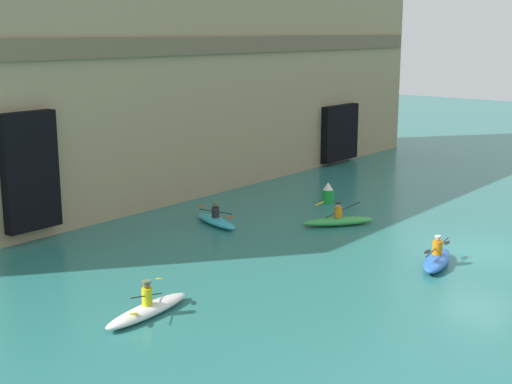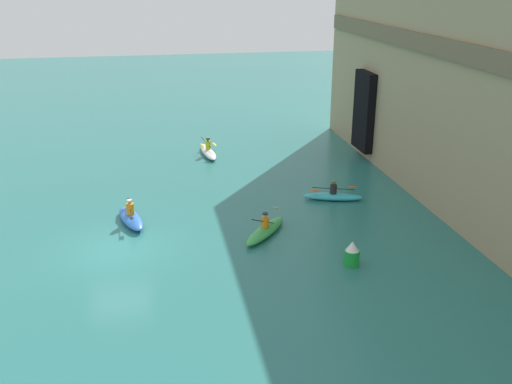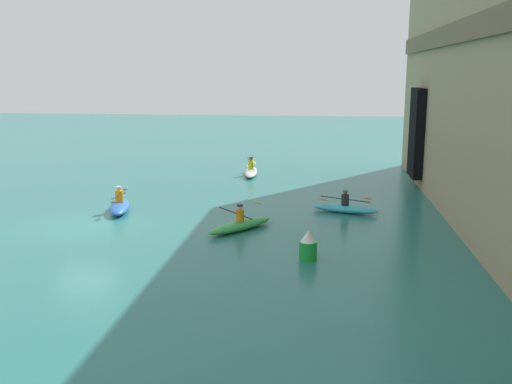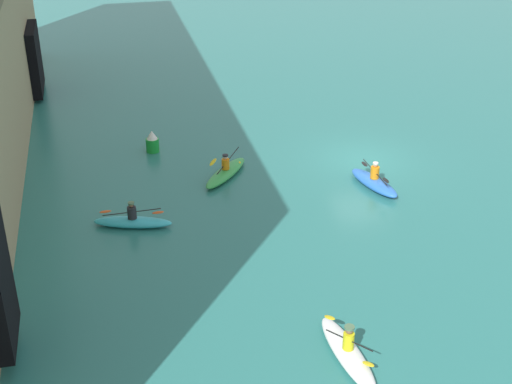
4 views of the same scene
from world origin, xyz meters
TOP-DOWN VIEW (x-y plane):
  - ground_plane at (0.00, 0.00)m, footprint 120.00×120.00m
  - kayak_blue at (-2.66, 0.56)m, footprint 3.00×1.55m
  - kayak_green at (-0.27, 6.33)m, footprint 3.02×2.60m
  - kayak_cyan at (-3.62, 10.52)m, footprint 1.50×3.03m
  - kayak_white at (-12.45, 5.20)m, footprint 3.41×0.99m
  - marker_buoy at (3.07, 9.10)m, footprint 0.60×0.60m

SIDE VIEW (x-z plane):
  - ground_plane at x=0.00m, z-range 0.00..0.00m
  - kayak_green at x=-0.27m, z-range -0.34..0.78m
  - kayak_cyan at x=-3.62m, z-range -0.29..0.73m
  - kayak_white at x=-12.45m, z-range -0.34..0.78m
  - kayak_blue at x=-2.66m, z-range -0.31..0.83m
  - marker_buoy at x=3.07m, z-range -0.04..0.98m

